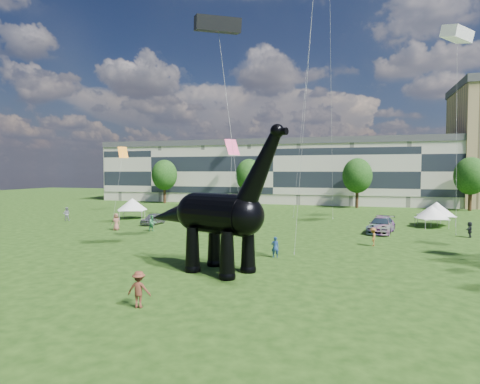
# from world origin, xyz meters

# --- Properties ---
(ground) EXTENTS (220.00, 220.00, 0.00)m
(ground) POSITION_xyz_m (0.00, 0.00, 0.00)
(ground) COLOR #16330C
(ground) RESTS_ON ground
(terrace_row) EXTENTS (78.00, 11.00, 12.00)m
(terrace_row) POSITION_xyz_m (-8.00, 62.00, 6.00)
(terrace_row) COLOR beige
(terrace_row) RESTS_ON ground
(tree_far_left) EXTENTS (5.20, 5.20, 9.44)m
(tree_far_left) POSITION_xyz_m (-30.00, 53.00, 6.29)
(tree_far_left) COLOR #382314
(tree_far_left) RESTS_ON ground
(tree_mid_left) EXTENTS (5.20, 5.20, 9.44)m
(tree_mid_left) POSITION_xyz_m (-12.00, 53.00, 6.29)
(tree_mid_left) COLOR #382314
(tree_mid_left) RESTS_ON ground
(tree_mid_right) EXTENTS (5.20, 5.20, 9.44)m
(tree_mid_right) POSITION_xyz_m (8.00, 53.00, 6.29)
(tree_mid_right) COLOR #382314
(tree_mid_right) RESTS_ON ground
(tree_far_right) EXTENTS (5.20, 5.20, 9.44)m
(tree_far_right) POSITION_xyz_m (26.00, 53.00, 6.29)
(tree_far_right) COLOR #382314
(tree_far_right) RESTS_ON ground
(dinosaur_sculpture) EXTENTS (11.62, 5.92, 9.69)m
(dinosaur_sculpture) POSITION_xyz_m (-0.82, 3.32, 3.66)
(dinosaur_sculpture) COLOR black
(dinosaur_sculpture) RESTS_ON ground
(car_silver) EXTENTS (1.83, 4.21, 1.41)m
(car_silver) POSITION_xyz_m (-16.03, 22.83, 0.71)
(car_silver) COLOR #AEAEB3
(car_silver) RESTS_ON ground
(car_grey) EXTENTS (4.61, 2.41, 1.44)m
(car_grey) POSITION_xyz_m (-5.00, 19.76, 0.72)
(car_grey) COLOR slate
(car_grey) RESTS_ON ground
(car_white) EXTENTS (5.48, 3.09, 1.44)m
(car_white) POSITION_xyz_m (-5.81, 27.27, 0.72)
(car_white) COLOR white
(car_white) RESTS_ON ground
(car_dark) EXTENTS (3.48, 6.12, 1.67)m
(car_dark) POSITION_xyz_m (10.65, 23.67, 0.84)
(car_dark) COLOR #595960
(car_dark) RESTS_ON ground
(gazebo_near) EXTENTS (4.54, 4.54, 2.55)m
(gazebo_near) POSITION_xyz_m (16.53, 29.78, 1.79)
(gazebo_near) COLOR white
(gazebo_near) RESTS_ON ground
(gazebo_far) EXTENTS (5.30, 5.30, 2.86)m
(gazebo_far) POSITION_xyz_m (17.37, 31.85, 2.01)
(gazebo_far) COLOR white
(gazebo_far) RESTS_ON ground
(gazebo_left) EXTENTS (5.29, 5.29, 2.83)m
(gazebo_left) POSITION_xyz_m (-21.89, 27.56, 1.99)
(gazebo_left) COLOR white
(gazebo_left) RESTS_ON ground
(visitors) EXTENTS (54.42, 38.65, 1.89)m
(visitors) POSITION_xyz_m (-3.59, 16.46, 0.88)
(visitors) COLOR #316C7C
(visitors) RESTS_ON ground
(kites) EXTENTS (56.80, 50.12, 32.00)m
(kites) POSITION_xyz_m (6.44, 22.33, 22.20)
(kites) COLOR #F91026
(kites) RESTS_ON ground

